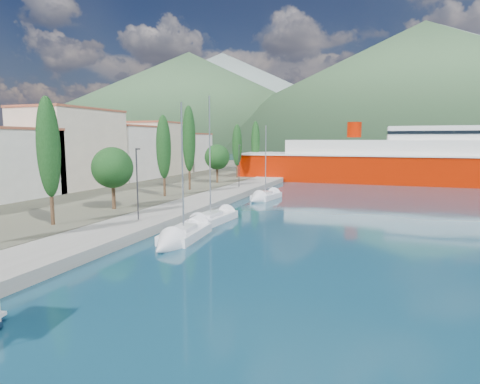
% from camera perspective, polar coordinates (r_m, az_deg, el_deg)
% --- Properties ---
extents(ground, '(1400.00, 1400.00, 0.00)m').
position_cam_1_polar(ground, '(135.94, 15.41, 4.01)').
color(ground, '#133E52').
extents(quay, '(5.00, 88.00, 0.80)m').
position_cam_1_polar(quay, '(46.29, -5.44, -1.49)').
color(quay, gray).
rests_on(quay, ground).
extents(land_strip, '(70.00, 148.00, 0.70)m').
position_cam_1_polar(land_strip, '(77.48, -28.30, 1.22)').
color(land_strip, '#565644').
rests_on(land_strip, ground).
extents(town_buildings, '(9.20, 69.20, 11.30)m').
position_cam_1_polar(town_buildings, '(67.42, -19.41, 5.33)').
color(town_buildings, beige).
rests_on(town_buildings, land_strip).
extents(tree_row, '(4.04, 63.60, 11.48)m').
position_cam_1_polar(tree_row, '(52.94, -8.66, 5.68)').
color(tree_row, '#47301E').
rests_on(tree_row, land_strip).
extents(lamp_posts, '(0.15, 48.48, 6.06)m').
position_cam_1_polar(lamp_posts, '(35.57, -13.68, 1.60)').
color(lamp_posts, '#2D2D33').
rests_on(lamp_posts, quay).
extents(sailboat_near, '(2.95, 7.97, 11.22)m').
position_cam_1_polar(sailboat_near, '(29.77, -9.18, -6.79)').
color(sailboat_near, silver).
rests_on(sailboat_near, ground).
extents(sailboat_mid, '(2.95, 8.70, 12.29)m').
position_cam_1_polar(sailboat_mid, '(35.33, -5.54, -4.47)').
color(sailboat_mid, silver).
rests_on(sailboat_mid, ground).
extents(sailboat_far, '(3.24, 7.21, 10.22)m').
position_cam_1_polar(sailboat_far, '(50.25, 2.97, -0.89)').
color(sailboat_far, silver).
rests_on(sailboat_far, ground).
extents(ferry, '(57.15, 13.34, 11.30)m').
position_cam_1_polar(ferry, '(76.69, 21.82, 3.84)').
color(ferry, '#A51600').
rests_on(ferry, ground).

